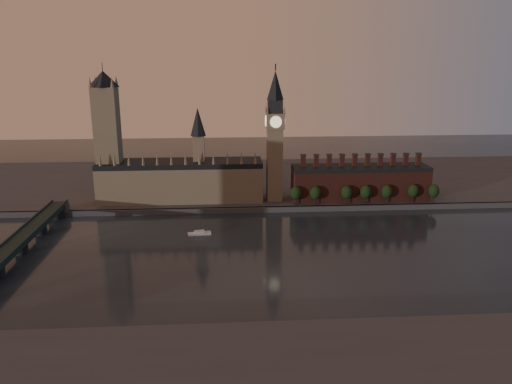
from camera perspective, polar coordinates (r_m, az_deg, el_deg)
ground at (r=302.16m, az=2.30°, el=-7.52°), size 900.00×900.00×0.00m
north_bank at (r=470.07m, az=0.04°, el=1.20°), size 900.00×182.00×4.00m
palace_of_westminster at (r=404.52m, az=-8.51°, el=1.53°), size 130.00×30.30×74.00m
victoria_tower at (r=405.89m, az=-16.61°, el=6.50°), size 24.00×24.00×108.00m
big_ben at (r=393.35m, az=2.16°, el=6.53°), size 15.00×15.00×107.00m
chimney_block at (r=414.22m, az=11.79°, el=1.16°), size 110.00×25.00×37.00m
embankment_tree_0 at (r=389.51m, az=4.56°, el=-0.13°), size 8.60×8.60×14.88m
embankment_tree_1 at (r=391.59m, az=6.81°, el=-0.11°), size 8.60×8.60×14.88m
embankment_tree_2 at (r=396.34m, az=10.32°, el=-0.06°), size 8.60×8.60×14.88m
embankment_tree_3 at (r=400.84m, az=12.43°, el=-0.00°), size 8.60×8.60×14.88m
embankment_tree_4 at (r=406.00m, az=14.72°, el=0.05°), size 8.60×8.60×14.88m
embankment_tree_5 at (r=414.14m, az=17.51°, el=0.13°), size 8.60×8.60×14.88m
embankment_tree_6 at (r=418.75m, az=19.65°, el=0.11°), size 8.60×8.60×14.88m
westminster_bridge at (r=320.51m, az=-26.57°, el=-6.42°), size 14.00×200.00×11.55m
river_boat at (r=340.16m, az=-6.48°, el=-4.71°), size 15.98×7.08×3.09m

